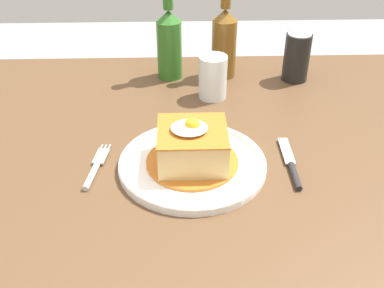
{
  "coord_description": "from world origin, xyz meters",
  "views": [
    {
      "loc": [
        -0.01,
        -0.76,
        1.27
      ],
      "look_at": [
        0.01,
        -0.04,
        0.79
      ],
      "focal_mm": 42.45,
      "sensor_mm": 36.0,
      "label": 1
    }
  ],
  "objects_px": {
    "knife": "(292,168)",
    "fork": "(95,169)",
    "main_plate": "(192,163)",
    "beer_bottle_amber": "(224,39)",
    "drinking_glass": "(213,80)",
    "beer_bottle_green": "(169,41)",
    "soda_can": "(297,57)"
  },
  "relations": [
    {
      "from": "knife",
      "to": "drinking_glass",
      "type": "relative_size",
      "value": 1.57
    },
    {
      "from": "drinking_glass",
      "to": "soda_can",
      "type": "bearing_deg",
      "value": 22.45
    },
    {
      "from": "main_plate",
      "to": "drinking_glass",
      "type": "xyz_separation_m",
      "value": [
        0.06,
        0.29,
        0.04
      ]
    },
    {
      "from": "soda_can",
      "to": "fork",
      "type": "bearing_deg",
      "value": -140.19
    },
    {
      "from": "main_plate",
      "to": "beer_bottle_amber",
      "type": "relative_size",
      "value": 1.06
    },
    {
      "from": "beer_bottle_green",
      "to": "beer_bottle_amber",
      "type": "xyz_separation_m",
      "value": [
        0.14,
        0.0,
        0.0
      ]
    },
    {
      "from": "beer_bottle_amber",
      "to": "drinking_glass",
      "type": "distance_m",
      "value": 0.14
    },
    {
      "from": "soda_can",
      "to": "beer_bottle_amber",
      "type": "relative_size",
      "value": 0.47
    },
    {
      "from": "beer_bottle_green",
      "to": "beer_bottle_amber",
      "type": "relative_size",
      "value": 1.0
    },
    {
      "from": "knife",
      "to": "beer_bottle_green",
      "type": "xyz_separation_m",
      "value": [
        -0.23,
        0.42,
        0.09
      ]
    },
    {
      "from": "fork",
      "to": "beer_bottle_amber",
      "type": "bearing_deg",
      "value": 56.18
    },
    {
      "from": "main_plate",
      "to": "beer_bottle_amber",
      "type": "bearing_deg",
      "value": 76.91
    },
    {
      "from": "soda_can",
      "to": "drinking_glass",
      "type": "xyz_separation_m",
      "value": [
        -0.22,
        -0.09,
        -0.02
      ]
    },
    {
      "from": "fork",
      "to": "drinking_glass",
      "type": "distance_m",
      "value": 0.39
    },
    {
      "from": "beer_bottle_green",
      "to": "drinking_glass",
      "type": "height_order",
      "value": "beer_bottle_green"
    },
    {
      "from": "fork",
      "to": "drinking_glass",
      "type": "bearing_deg",
      "value": 50.54
    },
    {
      "from": "knife",
      "to": "fork",
      "type": "bearing_deg",
      "value": 178.6
    },
    {
      "from": "fork",
      "to": "soda_can",
      "type": "height_order",
      "value": "soda_can"
    },
    {
      "from": "main_plate",
      "to": "beer_bottle_amber",
      "type": "height_order",
      "value": "beer_bottle_amber"
    },
    {
      "from": "beer_bottle_green",
      "to": "soda_can",
      "type": "bearing_deg",
      "value": -4.73
    },
    {
      "from": "beer_bottle_amber",
      "to": "drinking_glass",
      "type": "xyz_separation_m",
      "value": [
        -0.04,
        -0.12,
        -0.05
      ]
    },
    {
      "from": "fork",
      "to": "drinking_glass",
      "type": "relative_size",
      "value": 1.35
    },
    {
      "from": "knife",
      "to": "drinking_glass",
      "type": "height_order",
      "value": "drinking_glass"
    },
    {
      "from": "fork",
      "to": "beer_bottle_green",
      "type": "relative_size",
      "value": 0.53
    },
    {
      "from": "main_plate",
      "to": "knife",
      "type": "distance_m",
      "value": 0.19
    },
    {
      "from": "fork",
      "to": "main_plate",
      "type": "bearing_deg",
      "value": 2.88
    },
    {
      "from": "fork",
      "to": "knife",
      "type": "relative_size",
      "value": 0.86
    },
    {
      "from": "main_plate",
      "to": "fork",
      "type": "distance_m",
      "value": 0.19
    },
    {
      "from": "beer_bottle_green",
      "to": "drinking_glass",
      "type": "relative_size",
      "value": 2.53
    },
    {
      "from": "drinking_glass",
      "to": "fork",
      "type": "bearing_deg",
      "value": -129.46
    },
    {
      "from": "main_plate",
      "to": "beer_bottle_green",
      "type": "distance_m",
      "value": 0.42
    },
    {
      "from": "knife",
      "to": "main_plate",
      "type": "bearing_deg",
      "value": 174.43
    }
  ]
}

